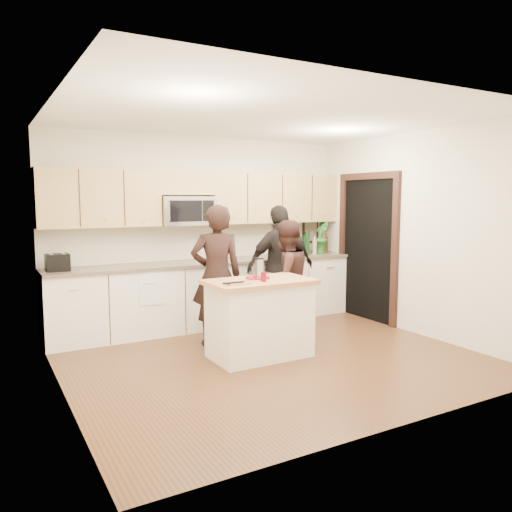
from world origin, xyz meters
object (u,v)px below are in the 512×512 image
woman_left (217,275)px  woman_right (280,267)px  woman_center (285,279)px  island (260,318)px  toaster (57,262)px

woman_left → woman_right: (1.15, 0.33, -0.01)m
woman_center → woman_left: bearing=-15.3°
island → woman_right: bearing=47.9°
toaster → woman_left: (1.72, -0.87, -0.17)m
island → woman_center: (0.70, 0.55, 0.32)m
woman_right → island: bearing=53.1°
toaster → island: bearing=-39.0°
island → woman_center: size_ratio=0.78×
toaster → woman_left: bearing=-26.9°
woman_center → woman_right: 0.54m
woman_center → toaster: bearing=-27.3°
island → woman_right: size_ratio=0.70×
toaster → woman_center: size_ratio=0.18×
island → toaster: bearing=140.9°
toaster → woman_center: 2.85m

